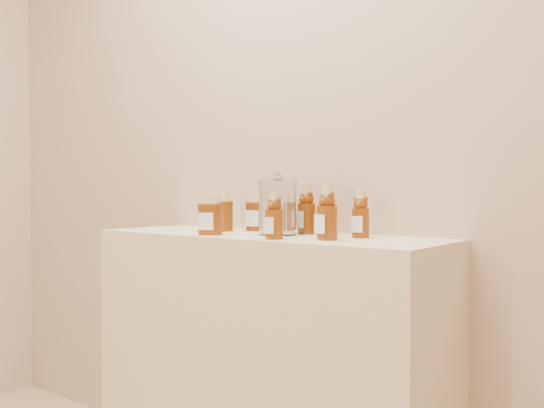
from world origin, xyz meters
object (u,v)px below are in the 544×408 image
Objects in this scene: display_table at (266,372)px; bear_bottle_front_left at (274,211)px; bear_bottle_back_left at (306,206)px; glass_canister at (278,205)px; honey_jar_left at (221,212)px.

display_table is 0.56m from bear_bottle_front_left.
display_table is 0.56m from bear_bottle_back_left.
bear_bottle_back_left is 0.11m from glass_canister.
display_table is at bearing 136.00° from bear_bottle_front_left.
glass_canister reaches higher than bear_bottle_front_left.
honey_jar_left is (-0.36, 0.16, -0.01)m from bear_bottle_front_left.
display_table is at bearing -118.18° from bear_bottle_back_left.
bear_bottle_back_left is at bearing 46.52° from display_table.
bear_bottle_back_left is 1.37× the size of honey_jar_left.
display_table is 7.37× the size of bear_bottle_front_left.
bear_bottle_front_left is 1.19× the size of honey_jar_left.
bear_bottle_back_left reaches higher than honey_jar_left.
bear_bottle_back_left is 0.32m from honey_jar_left.
honey_jar_left is 0.70× the size of glass_canister.
glass_canister is at bearing -1.97° from display_table.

